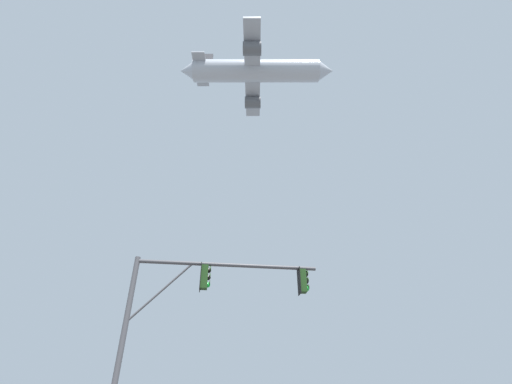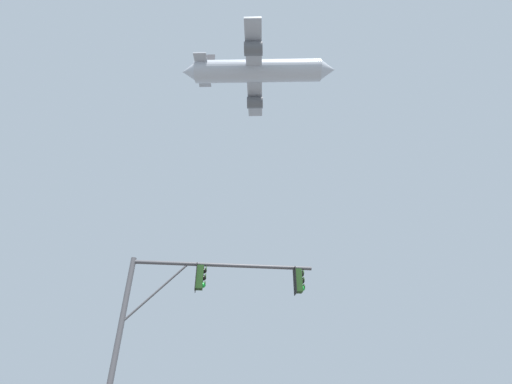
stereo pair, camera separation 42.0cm
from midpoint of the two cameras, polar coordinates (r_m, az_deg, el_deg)
The scene contains 2 objects.
signal_pole_near at distance 13.75m, azimuth -9.37°, elevation -17.27°, with size 7.02×0.95×6.78m.
airplane at distance 60.24m, azimuth 0.51°, elevation 18.83°, with size 24.66×19.05×6.75m.
Camera 2 is at (0.00, -6.74, 1.78)m, focal length 24.87 mm.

